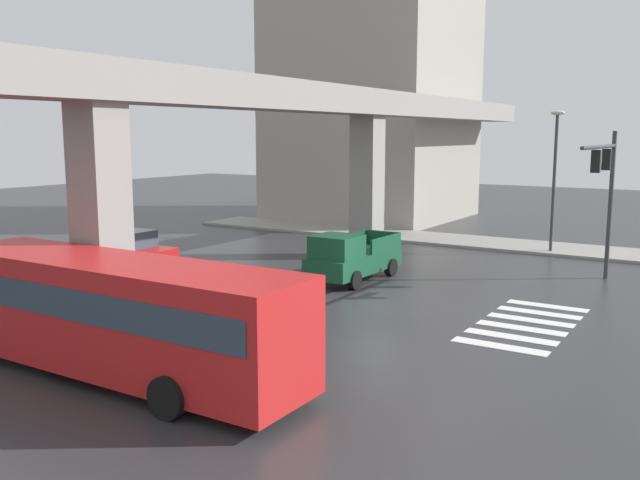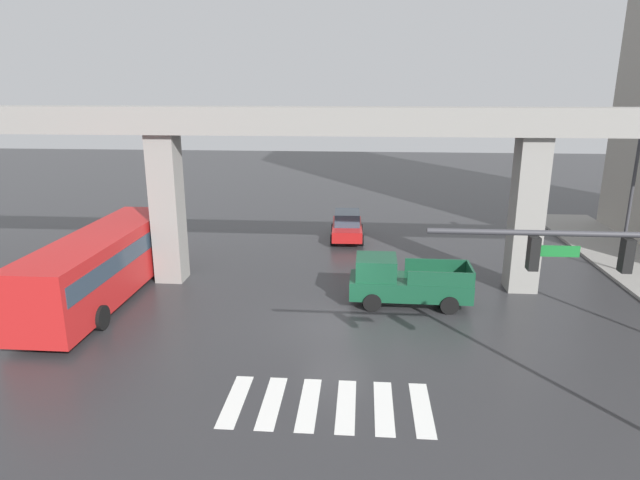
{
  "view_description": "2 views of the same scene",
  "coord_description": "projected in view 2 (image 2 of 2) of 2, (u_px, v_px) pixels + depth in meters",
  "views": [
    {
      "loc": [
        -21.58,
        -11.14,
        6.07
      ],
      "look_at": [
        -1.84,
        1.2,
        2.44
      ],
      "focal_mm": 38.27,
      "sensor_mm": 36.0,
      "label": 1
    },
    {
      "loc": [
        0.9,
        -19.44,
        8.99
      ],
      "look_at": [
        -0.83,
        2.18,
        2.87
      ],
      "focal_mm": 30.38,
      "sensor_mm": 36.0,
      "label": 2
    }
  ],
  "objects": [
    {
      "name": "ground_plane",
      "position": [
        337.0,
        326.0,
        21.16
      ],
      "size": [
        120.0,
        120.0,
        0.0
      ],
      "primitive_type": "plane",
      "color": "#2D2D30"
    },
    {
      "name": "city_bus",
      "position": [
        103.0,
        262.0,
        23.39
      ],
      "size": [
        2.82,
        10.81,
        2.99
      ],
      "color": "red",
      "rests_on": "ground"
    },
    {
      "name": "street_lamp_mid_block",
      "position": [
        633.0,
        183.0,
        26.03
      ],
      "size": [
        0.44,
        0.7,
        7.24
      ],
      "color": "#38383D",
      "rests_on": "ground"
    },
    {
      "name": "sedan_red",
      "position": [
        347.0,
        226.0,
        33.09
      ],
      "size": [
        2.07,
        4.36,
        1.72
      ],
      "color": "red",
      "rests_on": "ground"
    },
    {
      "name": "pickup_truck",
      "position": [
        403.0,
        282.0,
        23.1
      ],
      "size": [
        5.12,
        2.13,
        2.08
      ],
      "color": "#14472D",
      "rests_on": "ground"
    },
    {
      "name": "crosswalk_stripes",
      "position": [
        327.0,
        405.0,
        15.89
      ],
      "size": [
        6.05,
        2.8,
        0.01
      ],
      "color": "silver",
      "rests_on": "ground"
    },
    {
      "name": "traffic_signal_mast",
      "position": [
        618.0,
        282.0,
        13.27
      ],
      "size": [
        6.49,
        0.32,
        6.2
      ],
      "color": "#38383D",
      "rests_on": "ground"
    },
    {
      "name": "elevated_overpass",
      "position": [
        343.0,
        135.0,
        23.83
      ],
      "size": [
        59.08,
        1.86,
        8.19
      ],
      "color": "gray",
      "rests_on": "ground"
    }
  ]
}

